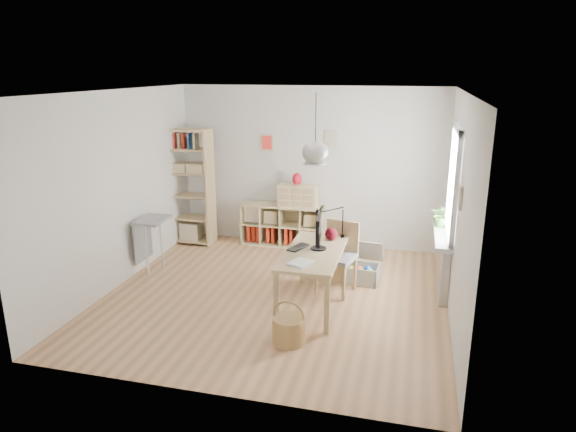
% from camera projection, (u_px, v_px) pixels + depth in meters
% --- Properties ---
extents(ground, '(4.50, 4.50, 0.00)m').
position_uv_depth(ground, '(275.00, 296.00, 6.96)').
color(ground, tan).
rests_on(ground, ground).
extents(room_shell, '(4.50, 4.50, 4.50)m').
position_uv_depth(room_shell, '(315.00, 152.00, 6.13)').
color(room_shell, white).
rests_on(room_shell, ground).
extents(window_unit, '(0.07, 1.16, 1.46)m').
position_uv_depth(window_unit, '(454.00, 183.00, 6.56)').
color(window_unit, white).
rests_on(window_unit, ground).
extents(radiator, '(0.10, 0.80, 0.80)m').
position_uv_depth(radiator, '(444.00, 267.00, 6.89)').
color(radiator, silver).
rests_on(radiator, ground).
extents(windowsill, '(0.22, 1.20, 0.06)m').
position_uv_depth(windowsill, '(443.00, 236.00, 6.78)').
color(windowsill, white).
rests_on(windowsill, radiator).
extents(desk, '(0.70, 1.50, 0.75)m').
position_uv_depth(desk, '(314.00, 258.00, 6.51)').
color(desk, tan).
rests_on(desk, ground).
extents(cube_shelf, '(1.40, 0.38, 0.72)m').
position_uv_depth(cube_shelf, '(281.00, 228.00, 8.92)').
color(cube_shelf, beige).
rests_on(cube_shelf, ground).
extents(tall_bookshelf, '(0.80, 0.38, 2.00)m').
position_uv_depth(tall_bookshelf, '(189.00, 182.00, 8.81)').
color(tall_bookshelf, tan).
rests_on(tall_bookshelf, ground).
extents(side_table, '(0.40, 0.55, 0.85)m').
position_uv_depth(side_table, '(149.00, 230.00, 7.57)').
color(side_table, '#99999B').
rests_on(side_table, ground).
extents(chair, '(0.58, 0.58, 0.97)m').
position_uv_depth(chair, '(338.00, 253.00, 6.98)').
color(chair, '#99999B').
rests_on(chair, ground).
extents(wicker_basket, '(0.37, 0.37, 0.51)m').
position_uv_depth(wicker_basket, '(288.00, 329.00, 5.74)').
color(wicker_basket, '#A7844B').
rests_on(wicker_basket, ground).
extents(storage_chest, '(0.56, 0.62, 0.54)m').
position_uv_depth(storage_chest, '(362.00, 269.00, 7.39)').
color(storage_chest, silver).
rests_on(storage_chest, ground).
extents(monitor, '(0.20, 0.51, 0.44)m').
position_uv_depth(monitor, '(319.00, 230.00, 6.48)').
color(monitor, black).
rests_on(monitor, desk).
extents(keyboard, '(0.25, 0.37, 0.02)m').
position_uv_depth(keyboard, '(298.00, 247.00, 6.58)').
color(keyboard, black).
rests_on(keyboard, desk).
extents(task_lamp, '(0.39, 0.14, 0.41)m').
position_uv_depth(task_lamp, '(328.00, 218.00, 6.92)').
color(task_lamp, black).
rests_on(task_lamp, desk).
extents(yarn_ball, '(0.17, 0.17, 0.17)m').
position_uv_depth(yarn_ball, '(331.00, 234.00, 6.87)').
color(yarn_ball, '#4F0A15').
rests_on(yarn_ball, desk).
extents(paper_tray, '(0.30, 0.33, 0.03)m').
position_uv_depth(paper_tray, '(301.00, 263.00, 6.04)').
color(paper_tray, white).
rests_on(paper_tray, desk).
extents(drawer_chest, '(0.65, 0.31, 0.37)m').
position_uv_depth(drawer_chest, '(298.00, 195.00, 8.64)').
color(drawer_chest, beige).
rests_on(drawer_chest, cube_shelf).
extents(red_vase, '(0.16, 0.16, 0.20)m').
position_uv_depth(red_vase, '(297.00, 179.00, 8.57)').
color(red_vase, '#A30D1D').
rests_on(red_vase, drawer_chest).
extents(potted_plant, '(0.35, 0.33, 0.32)m').
position_uv_depth(potted_plant, '(442.00, 215.00, 7.06)').
color(potted_plant, '#2F5B22').
rests_on(potted_plant, windowsill).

